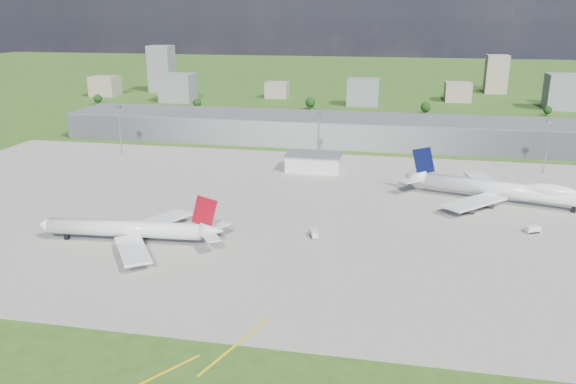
% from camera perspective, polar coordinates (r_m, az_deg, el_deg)
% --- Properties ---
extents(ground, '(1400.00, 1400.00, 0.00)m').
position_cam_1_polar(ground, '(327.27, 2.19, 4.61)').
color(ground, '#2B5219').
rests_on(ground, ground).
extents(apron, '(360.00, 190.00, 0.08)m').
position_cam_1_polar(apron, '(221.46, 0.30, -1.86)').
color(apron, '#9B998D').
rests_on(apron, ground).
extents(terminal, '(300.00, 42.00, 15.00)m').
position_cam_1_polar(terminal, '(340.17, 2.61, 6.41)').
color(terminal, gray).
rests_on(terminal, ground).
extents(ops_building, '(26.00, 16.00, 8.00)m').
position_cam_1_polar(ops_building, '(276.87, 2.63, 3.01)').
color(ops_building, silver).
rests_on(ops_building, ground).
extents(mast_west, '(3.50, 2.00, 25.90)m').
position_cam_1_polar(mast_west, '(322.12, -16.79, 6.88)').
color(mast_west, gray).
rests_on(mast_west, ground).
extents(mast_center, '(3.50, 2.00, 25.90)m').
position_cam_1_polar(mast_center, '(288.24, 3.12, 6.39)').
color(mast_center, gray).
rests_on(mast_center, ground).
extents(mast_east, '(3.50, 2.00, 25.90)m').
position_cam_1_polar(mast_east, '(294.28, 24.92, 5.00)').
color(mast_east, gray).
rests_on(mast_east, ground).
extents(airliner_red_twin, '(65.23, 50.69, 17.89)m').
position_cam_1_polar(airliner_red_twin, '(196.29, -15.59, -3.72)').
color(airliner_red_twin, white).
rests_on(airliner_red_twin, ground).
extents(airliner_blue_quad, '(76.64, 59.01, 20.33)m').
position_cam_1_polar(airliner_blue_quad, '(244.57, 21.14, 0.20)').
color(airliner_blue_quad, white).
rests_on(airliner_blue_quad, ground).
extents(tug_yellow, '(3.87, 3.45, 1.70)m').
position_cam_1_polar(tug_yellow, '(191.01, -16.43, -5.66)').
color(tug_yellow, yellow).
rests_on(tug_yellow, ground).
extents(van_white_near, '(3.74, 5.42, 2.54)m').
position_cam_1_polar(van_white_near, '(195.35, 2.64, -4.25)').
color(van_white_near, silver).
rests_on(van_white_near, ground).
extents(van_white_far, '(5.49, 4.21, 2.56)m').
position_cam_1_polar(van_white_far, '(216.83, 23.60, -3.51)').
color(van_white_far, silver).
rests_on(van_white_far, ground).
extents(bldg_far_w, '(24.00, 20.00, 18.00)m').
position_cam_1_polar(bldg_far_w, '(558.36, -18.10, 10.19)').
color(bldg_far_w, gray).
rests_on(bldg_far_w, ground).
extents(bldg_w, '(28.00, 22.00, 24.00)m').
position_cam_1_polar(bldg_w, '(505.71, -11.13, 10.36)').
color(bldg_w, slate).
rests_on(bldg_w, ground).
extents(bldg_cw, '(20.00, 18.00, 14.00)m').
position_cam_1_polar(bldg_cw, '(520.90, -1.10, 10.34)').
color(bldg_cw, gray).
rests_on(bldg_cw, ground).
extents(bldg_c, '(26.00, 20.00, 22.00)m').
position_cam_1_polar(bldg_c, '(479.98, 7.65, 10.03)').
color(bldg_c, slate).
rests_on(bldg_c, ground).
extents(bldg_ce, '(22.00, 24.00, 16.00)m').
position_cam_1_polar(bldg_ce, '(521.65, 16.86, 9.72)').
color(bldg_ce, gray).
rests_on(bldg_ce, ground).
extents(bldg_e, '(30.00, 22.00, 28.00)m').
position_cam_1_polar(bldg_e, '(505.89, 26.37, 9.10)').
color(bldg_e, slate).
rests_on(bldg_e, ground).
extents(bldg_tall_w, '(22.00, 20.00, 44.00)m').
position_cam_1_polar(bldg_tall_w, '(575.06, -12.71, 12.13)').
color(bldg_tall_w, slate).
rests_on(bldg_tall_w, ground).
extents(bldg_tall_e, '(20.00, 18.00, 36.00)m').
position_cam_1_polar(bldg_tall_e, '(584.77, 20.39, 11.16)').
color(bldg_tall_e, gray).
rests_on(bldg_tall_e, ground).
extents(tree_far_w, '(7.20, 7.20, 8.80)m').
position_cam_1_polar(tree_far_w, '(505.89, -18.76, 8.98)').
color(tree_far_w, '#382314').
rests_on(tree_far_w, ground).
extents(tree_w, '(6.75, 6.75, 8.25)m').
position_cam_1_polar(tree_w, '(463.61, -9.21, 8.92)').
color(tree_w, '#382314').
rests_on(tree_w, ground).
extents(tree_c, '(8.10, 8.10, 9.90)m').
position_cam_1_polar(tree_c, '(455.41, 2.28, 9.10)').
color(tree_c, '#382314').
rests_on(tree_c, ground).
extents(tree_e, '(7.65, 7.65, 9.35)m').
position_cam_1_polar(tree_e, '(445.75, 13.81, 8.38)').
color(tree_e, '#382314').
rests_on(tree_e, ground).
extents(tree_far_e, '(6.30, 6.30, 7.70)m').
position_cam_1_polar(tree_far_e, '(468.62, 24.89, 7.57)').
color(tree_far_e, '#382314').
rests_on(tree_far_e, ground).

